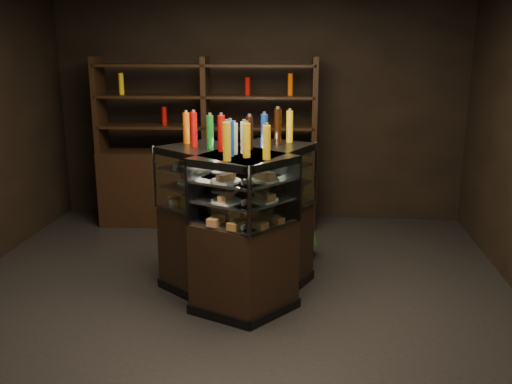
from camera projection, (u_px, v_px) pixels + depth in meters
ground at (231, 298)px, 4.94m from camera, size 5.00×5.00×0.00m
room_shell at (228, 70)px, 4.45m from camera, size 5.02×5.02×3.01m
display_case at (240, 248)px, 4.88m from camera, size 1.42×1.33×1.30m
food_display at (240, 189)px, 4.75m from camera, size 1.05×1.09×0.41m
bottles_top at (240, 133)px, 4.63m from camera, size 0.89×0.95×0.30m
potted_conifer at (302, 221)px, 5.80m from camera, size 0.32×0.32×0.69m
back_shelving at (207, 176)px, 6.82m from camera, size 2.59×0.52×2.00m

